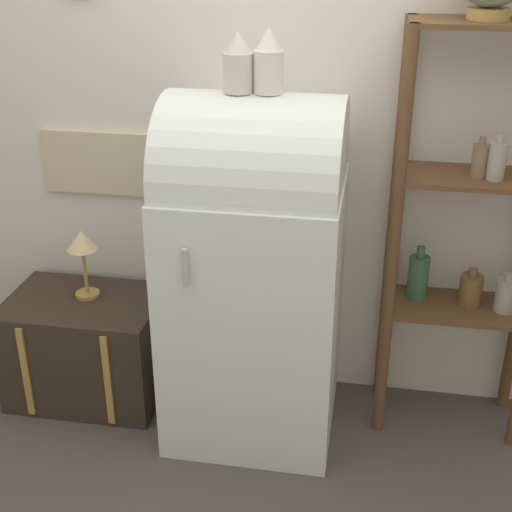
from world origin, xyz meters
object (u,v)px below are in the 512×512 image
refrigerator (255,265)px  suitcase_trunk (88,347)px  vase_left (238,64)px  desk_lamp (82,247)px  vase_center (269,63)px

refrigerator → suitcase_trunk: size_ratio=2.13×
refrigerator → vase_left: (-0.06, 0.00, 0.81)m
desk_lamp → vase_center: bearing=-6.5°
refrigerator → desk_lamp: size_ratio=4.57×
vase_center → suitcase_trunk: bearing=176.7°
vase_left → refrigerator: bearing=-0.1°
refrigerator → desk_lamp: (-0.80, 0.11, -0.02)m
vase_center → desk_lamp: (-0.85, 0.10, -0.84)m
vase_left → vase_center: vase_center is taller
refrigerator → desk_lamp: refrigerator is taller
vase_left → desk_lamp: vase_left is taller
suitcase_trunk → vase_center: bearing=-3.3°
refrigerator → suitcase_trunk: (-0.80, 0.06, -0.52)m
vase_center → refrigerator: bearing=-170.1°
refrigerator → vase_left: vase_left is taller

